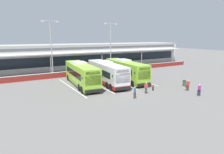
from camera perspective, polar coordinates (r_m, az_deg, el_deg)
The scene contains 18 objects.
ground_plane at distance 28.91m, azimuth 3.84°, elevation -4.05°, with size 200.00×200.00×0.00m, color #605E5B.
terminal_building at distance 52.53m, azimuth -12.89°, elevation 6.13°, with size 70.00×13.00×6.00m.
red_barrier_wall at distance 41.29m, azimuth -7.50°, elevation 1.44°, with size 60.00×0.40×1.10m.
coach_bus_leftmost at distance 32.13m, azimuth -9.05°, elevation 0.70°, with size 3.93×12.34×3.78m.
coach_bus_left_centre at distance 33.08m, azimuth -1.65°, elevation 1.15°, with size 3.93×12.34×3.78m.
coach_bus_centre at distance 35.45m, azimuth 4.00°, elevation 1.84°, with size 3.93×12.34×3.78m.
bay_stripe_far_west at distance 31.47m, azimuth -12.01°, elevation -2.97°, with size 0.14×13.00×0.01m, color silver.
bay_stripe_west at distance 32.96m, azimuth -5.07°, elevation -2.09°, with size 0.14×13.00×0.01m, color silver.
bay_stripe_mid_west at distance 34.90m, azimuth 1.17°, elevation -1.27°, with size 0.14×13.00×0.01m, color silver.
bay_stripe_centre at distance 37.22m, azimuth 6.70°, elevation -0.53°, with size 0.14×13.00×0.01m, color silver.
pedestrian_with_handbag at distance 30.82m, azimuth 21.39°, elevation -2.21°, with size 0.64×0.46×1.62m.
pedestrian_in_dark_coat at distance 27.69m, azimuth 10.00°, elevation -3.04°, with size 0.47×0.42×1.62m.
pedestrian_child at distance 29.44m, azimuth 11.97°, elevation -2.90°, with size 0.32×0.25×1.00m.
pedestrian_near_bin at distance 28.72m, azimuth 24.28°, elevation -3.38°, with size 0.53×0.30×1.62m.
pedestrian_approaching_bus at distance 25.25m, azimuth 6.71°, elevation -4.38°, with size 0.45×0.44×1.62m.
lamp_post_west at distance 40.15m, azimuth -17.42°, elevation 8.96°, with size 3.24×0.28×11.00m.
lamp_post_centre at distance 45.01m, azimuth -0.42°, elevation 9.72°, with size 3.24×0.28×11.00m.
litter_bin at distance 33.62m, azimuth 20.49°, elevation -1.72°, with size 0.54×0.54×0.93m.
Camera 1 is at (-15.68, -23.00, 7.82)m, focal length 31.06 mm.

